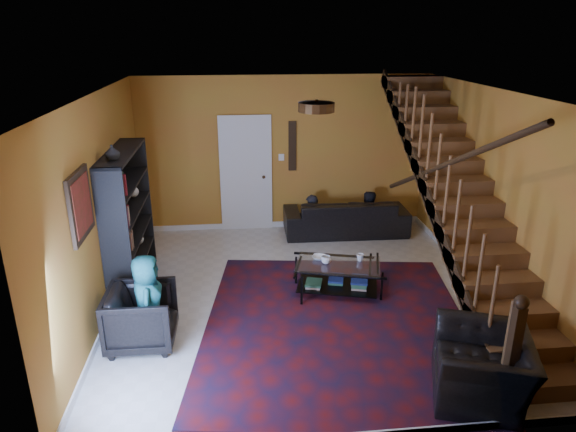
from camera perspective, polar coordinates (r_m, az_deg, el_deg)
name	(u,v)px	position (r m, az deg, el deg)	size (l,w,h in m)	color
floor	(304,296)	(7.31, 1.76, -8.87)	(5.50, 5.50, 0.00)	beige
room	(211,258)	(8.43, -8.52, -4.60)	(5.50, 5.50, 5.50)	#A88225
staircase	(460,196)	(7.33, 18.55, 2.07)	(0.95, 5.02, 3.18)	brown
bookshelf	(129,223)	(7.54, -17.23, -0.79)	(0.35, 1.80, 2.00)	black
door	(246,176)	(9.40, -4.69, 4.49)	(0.82, 0.05, 2.05)	silver
framed_picture	(80,205)	(5.96, -22.07, 1.14)	(0.04, 0.74, 0.74)	maroon
wall_hanging	(292,146)	(9.34, 0.49, 7.77)	(0.14, 0.03, 0.90)	black
ceiling_fixture	(316,107)	(5.66, 3.18, 11.99)	(0.40, 0.40, 0.10)	#3F2814
rug	(337,325)	(6.67, 5.43, -11.93)	(3.30, 3.77, 0.02)	#4C0D0F
sofa	(346,216)	(9.42, 6.41, -0.01)	(2.22, 0.87, 0.65)	black
armchair_left	(142,317)	(6.36, -15.95, -10.76)	(0.76, 0.79, 0.72)	black
armchair_right	(482,367)	(5.71, 20.78, -15.43)	(1.04, 0.90, 0.67)	black
person_adult_a	(311,226)	(9.42, 2.58, -1.06)	(0.43, 0.28, 1.19)	black
person_adult_b	(367,223)	(9.62, 8.74, -0.74)	(0.59, 0.46, 1.22)	black
person_child	(148,302)	(6.20, -15.27, -9.18)	(0.56, 0.37, 1.15)	#19625D
coffee_table	(338,276)	(7.31, 5.54, -6.67)	(1.30, 0.96, 0.44)	black
cup_a	(326,260)	(7.21, 4.23, -4.88)	(0.14, 0.14, 0.11)	#999999
cup_b	(360,257)	(7.35, 8.02, -4.58)	(0.11, 0.11, 0.10)	#999999
bowl	(319,257)	(7.35, 3.49, -4.62)	(0.20, 0.20, 0.05)	#999999
vase	(112,152)	(6.76, -18.95, 6.70)	(0.18, 0.18, 0.19)	#999999
popcorn_bucket	(141,331)	(6.57, -16.04, -12.22)	(0.15, 0.15, 0.17)	red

